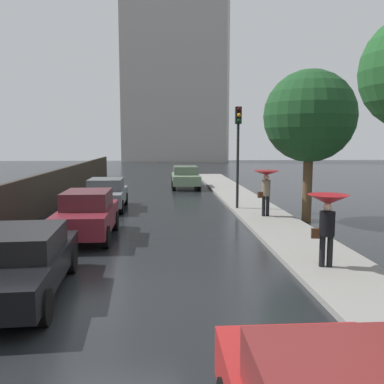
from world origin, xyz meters
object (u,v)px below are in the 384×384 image
car_green_near_kerb (185,177)px  pedestrian_with_umbrella_near (328,210)px  car_black_far_lane (20,262)px  traffic_light (238,139)px  street_tree_mid (310,117)px  car_grey_behind_camera (106,194)px  pedestrian_with_umbrella_far (266,180)px  car_maroon_far_ahead (87,214)px

car_green_near_kerb → pedestrian_with_umbrella_near: (2.44, -18.33, 0.75)m
car_black_far_lane → traffic_light: size_ratio=1.00×
traffic_light → street_tree_mid: 3.55m
car_grey_behind_camera → pedestrian_with_umbrella_far: pedestrian_with_umbrella_far is taller
car_black_far_lane → pedestrian_with_umbrella_far: size_ratio=2.45×
car_grey_behind_camera → pedestrian_with_umbrella_near: pedestrian_with_umbrella_near is taller
pedestrian_with_umbrella_near → pedestrian_with_umbrella_far: (0.21, 6.87, 0.08)m
pedestrian_with_umbrella_far → traffic_light: 2.79m
pedestrian_with_umbrella_near → traffic_light: size_ratio=0.39×
traffic_light → pedestrian_with_umbrella_far: bearing=-69.5°
pedestrian_with_umbrella_far → traffic_light: traffic_light is taller
car_grey_behind_camera → traffic_light: size_ratio=0.87×
traffic_light → street_tree_mid: (2.33, -2.55, 0.83)m
car_grey_behind_camera → pedestrian_with_umbrella_far: bearing=154.8°
street_tree_mid → traffic_light: bearing=132.4°
car_black_far_lane → pedestrian_with_umbrella_near: (6.85, 1.07, 0.81)m
car_grey_behind_camera → car_green_near_kerb: bearing=-117.3°
street_tree_mid → car_black_far_lane: bearing=-139.0°
car_grey_behind_camera → car_black_far_lane: car_grey_behind_camera is taller
car_green_near_kerb → pedestrian_with_umbrella_far: pedestrian_with_umbrella_far is taller
car_maroon_far_ahead → pedestrian_with_umbrella_far: bearing=-156.8°
car_maroon_far_ahead → pedestrian_with_umbrella_far: 7.25m
pedestrian_with_umbrella_far → street_tree_mid: size_ratio=0.31×
car_green_near_kerb → car_maroon_far_ahead: size_ratio=1.04×
street_tree_mid → pedestrian_with_umbrella_far: bearing=163.7°
car_grey_behind_camera → pedestrian_with_umbrella_far: size_ratio=2.14×
pedestrian_with_umbrella_near → car_grey_behind_camera: bearing=-46.4°
car_black_far_lane → traffic_light: bearing=-125.1°
traffic_light → street_tree_mid: bearing=-47.6°
car_green_near_kerb → traffic_light: bearing=-78.8°
car_green_near_kerb → car_black_far_lane: car_green_near_kerb is taller
car_grey_behind_camera → pedestrian_with_umbrella_near: size_ratio=2.24×
car_green_near_kerb → traffic_light: 9.86m
car_maroon_far_ahead → car_grey_behind_camera: 5.97m
car_black_far_lane → pedestrian_with_umbrella_far: (7.06, 7.94, 0.90)m
car_black_far_lane → car_green_near_kerb: bearing=-105.9°
car_green_near_kerb → car_black_far_lane: size_ratio=0.91×
car_maroon_far_ahead → car_grey_behind_camera: size_ratio=1.00×
pedestrian_with_umbrella_near → car_green_near_kerb: bearing=-72.4°
car_maroon_far_ahead → street_tree_mid: street_tree_mid is taller
car_green_near_kerb → pedestrian_with_umbrella_near: size_ratio=2.33×
car_green_near_kerb → car_grey_behind_camera: (-4.16, -8.38, -0.05)m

